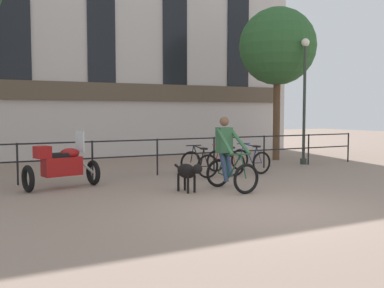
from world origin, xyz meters
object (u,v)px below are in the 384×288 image
Objects in this scene: parked_motorcycle at (61,165)px; street_lamp at (304,94)px; parked_bicycle_mid_right at (250,160)px; cyclist_with_bike at (228,157)px; dog at (188,172)px; parked_bicycle_mid_left at (225,162)px; parked_bicycle_near_lamp at (199,163)px.

parked_motorcycle is 8.74m from street_lamp.
cyclist_with_bike is at bearing 42.14° from parked_bicycle_mid_right.
cyclist_with_bike is 1.05m from dog.
street_lamp reaches higher than parked_bicycle_mid_left.
parked_bicycle_near_lamp is at bearing -96.67° from parked_motorcycle.
cyclist_with_bike reaches higher than dog.
dog is 0.56× the size of parked_motorcycle.
cyclist_with_bike is 1.52× the size of parked_bicycle_mid_left.
street_lamp is at bearing -167.79° from parked_bicycle_mid_left.
parked_bicycle_mid_left is at bearing -179.04° from parked_bicycle_near_lamp.
parked_bicycle_mid_right is 3.58m from street_lamp.
parked_bicycle_mid_right is at bearing -163.35° from street_lamp.
parked_motorcycle is 1.58× the size of parked_bicycle_mid_right.
cyclist_with_bike reaches higher than parked_bicycle_mid_left.
parked_bicycle_mid_right is (3.21, 2.18, -0.11)m from dog.
cyclist_with_bike reaches higher than parked_bicycle_near_lamp.
cyclist_with_bike is 2.35m from parked_bicycle_near_lamp.
parked_bicycle_mid_right reaches higher than dog.
parked_bicycle_mid_right is (1.76, 0.00, -0.00)m from parked_bicycle_near_lamp.
parked_bicycle_mid_left is at bearing -97.67° from parked_motorcycle.
cyclist_with_bike is 0.93× the size of parked_motorcycle.
cyclist_with_bike is 1.67× the size of dog.
parked_motorcycle is 0.42× the size of street_lamp.
parked_bicycle_near_lamp is 0.26× the size of street_lamp.
parked_bicycle_near_lamp is at bearing -0.62° from parked_bicycle_mid_left.
parked_bicycle_near_lamp is 0.97× the size of parked_bicycle_mid_right.
parked_bicycle_near_lamp is at bearing -3.68° from parked_bicycle_mid_right.
cyclist_with_bike is at bearing -14.87° from dog.
parked_motorcycle is at bearing 3.83° from parked_bicycle_mid_left.
parked_bicycle_mid_left is 4.31m from street_lamp.
parked_bicycle_mid_left is at bearing 56.61° from cyclist_with_bike.
parked_bicycle_mid_left is (0.88, -0.00, 0.00)m from parked_bicycle_near_lamp.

